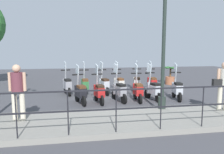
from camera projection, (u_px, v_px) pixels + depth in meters
name	position (u px, v px, depth m)	size (l,w,h in m)	color
ground_plane	(124.00, 97.00, 9.65)	(28.00, 28.00, 0.00)	#424247
promenade_walkway	(147.00, 119.00, 6.56)	(2.20, 20.00, 0.15)	gray
fence_railing	(161.00, 101.00, 5.43)	(0.04, 16.03, 1.07)	black
lamp_post_near	(164.00, 47.00, 7.14)	(0.26, 0.90, 4.63)	#232D28
pedestrian_with_bag	(223.00, 82.00, 7.10)	(0.36, 0.66, 1.59)	beige
pedestrian_distant	(18.00, 88.00, 6.06)	(0.36, 0.49, 1.59)	beige
potted_palm	(170.00, 77.00, 13.03)	(1.06, 0.66, 1.05)	#9E5B3D
scooter_near_0	(177.00, 89.00, 9.18)	(1.23, 0.47, 1.54)	black
scooter_near_1	(153.00, 89.00, 9.06)	(1.21, 0.51, 1.54)	black
scooter_near_2	(138.00, 90.00, 8.88)	(1.23, 0.44, 1.54)	black
scooter_near_3	(119.00, 90.00, 8.85)	(1.20, 0.53, 1.54)	black
scooter_near_4	(99.00, 91.00, 8.61)	(1.23, 0.46, 1.54)	black
scooter_near_5	(80.00, 92.00, 8.49)	(1.20, 0.54, 1.54)	black
scooter_far_0	(152.00, 83.00, 10.68)	(1.23, 0.44, 1.54)	black
scooter_far_1	(137.00, 83.00, 10.72)	(1.22, 0.50, 1.54)	black
scooter_far_2	(119.00, 83.00, 10.48)	(1.22, 0.48, 1.54)	black
scooter_far_3	(104.00, 84.00, 10.27)	(1.21, 0.51, 1.54)	black
scooter_far_4	(85.00, 84.00, 10.20)	(1.23, 0.44, 1.54)	black
scooter_far_5	(67.00, 84.00, 10.18)	(1.21, 0.52, 1.54)	black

